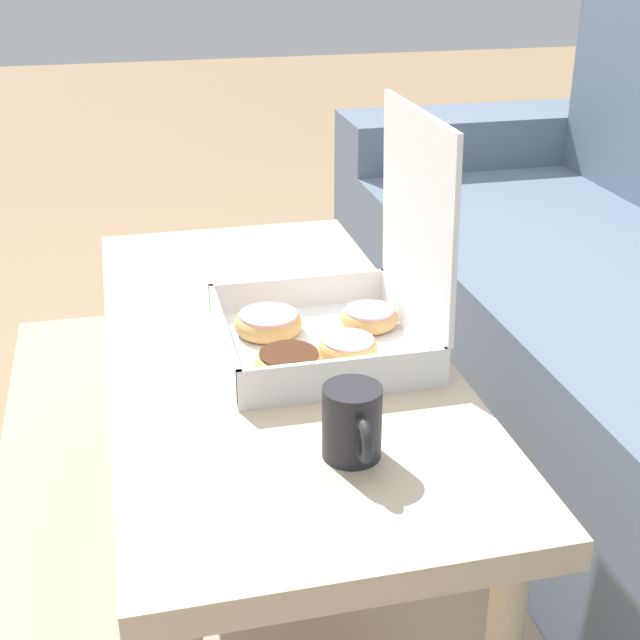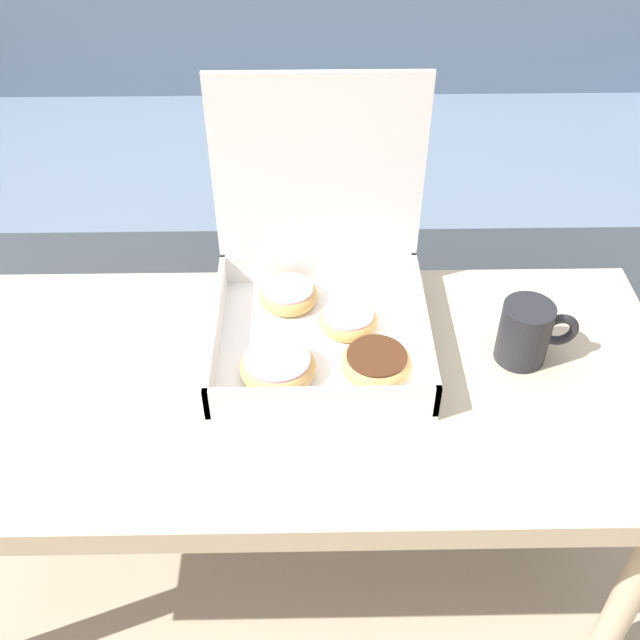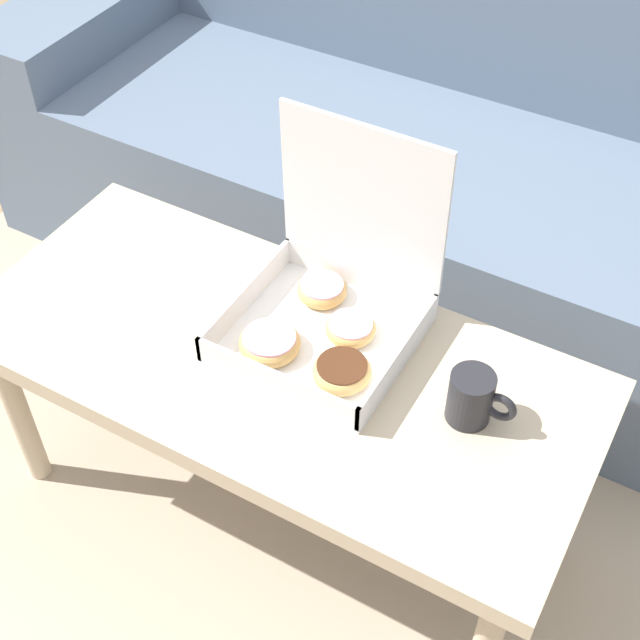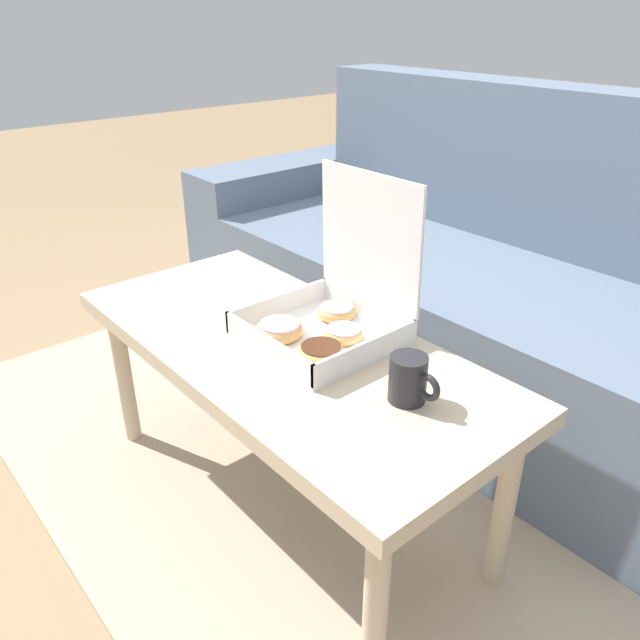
% 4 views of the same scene
% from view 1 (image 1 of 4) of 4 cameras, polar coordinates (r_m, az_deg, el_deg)
% --- Properties ---
extents(ground_plane, '(12.00, 12.00, 0.00)m').
position_cam_1_polar(ground_plane, '(1.65, -1.40, -15.94)').
color(ground_plane, '#937756').
extents(area_rug, '(2.39, 1.71, 0.01)m').
position_cam_1_polar(area_rug, '(1.72, 8.73, -14.14)').
color(area_rug, tan).
rests_on(area_rug, ground_plane).
extents(coffee_table, '(1.11, 0.50, 0.47)m').
position_cam_1_polar(coffee_table, '(1.41, -3.17, -3.20)').
color(coffee_table, '#C6B293').
rests_on(coffee_table, ground_plane).
extents(pastry_box, '(0.31, 0.30, 0.36)m').
position_cam_1_polar(pastry_box, '(1.33, 1.02, 0.53)').
color(pastry_box, white).
rests_on(pastry_box, coffee_table).
extents(coffee_mug, '(0.11, 0.07, 0.09)m').
position_cam_1_polar(coffee_mug, '(1.08, 1.97, -6.64)').
color(coffee_mug, '#232328').
rests_on(coffee_mug, coffee_table).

